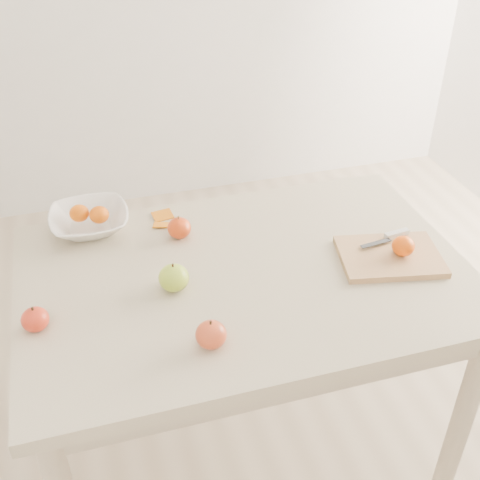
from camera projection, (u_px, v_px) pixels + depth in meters
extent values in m
plane|color=#C6B293|center=(244.00, 446.00, 2.04)|extent=(3.50, 3.50, 0.00)
cube|color=beige|center=(245.00, 277.00, 1.63)|extent=(1.20, 0.80, 0.04)
cylinder|color=#BCAA8E|center=(58.00, 334.00, 1.98)|extent=(0.06, 0.06, 0.71)
cylinder|color=#BCAA8E|center=(357.00, 277.00, 2.23)|extent=(0.06, 0.06, 0.71)
cylinder|color=#BCAA8E|center=(462.00, 420.00, 1.70)|extent=(0.06, 0.06, 0.71)
cube|color=tan|center=(390.00, 256.00, 1.66)|extent=(0.31, 0.25, 0.02)
ellipsoid|color=#E24607|center=(403.00, 246.00, 1.63)|extent=(0.06, 0.06, 0.05)
imported|color=white|center=(89.00, 221.00, 1.77)|extent=(0.23, 0.23, 0.06)
ellipsoid|color=#CA5B07|center=(79.00, 213.00, 1.76)|extent=(0.06, 0.06, 0.05)
ellipsoid|color=#DB5407|center=(99.00, 215.00, 1.75)|extent=(0.06, 0.06, 0.05)
cube|color=#C4650D|center=(163.00, 217.00, 1.84)|extent=(0.07, 0.05, 0.01)
cube|color=orange|center=(161.00, 226.00, 1.80)|extent=(0.05, 0.05, 0.01)
cube|color=silver|center=(397.00, 234.00, 1.72)|extent=(0.08, 0.03, 0.01)
cube|color=#34373B|center=(376.00, 243.00, 1.68)|extent=(0.10, 0.03, 0.00)
ellipsoid|color=olive|center=(174.00, 278.00, 1.54)|extent=(0.08, 0.08, 0.07)
ellipsoid|color=maroon|center=(35.00, 319.00, 1.42)|extent=(0.07, 0.07, 0.06)
ellipsoid|color=#950308|center=(179.00, 228.00, 1.73)|extent=(0.07, 0.07, 0.06)
ellipsoid|color=#A01D13|center=(211.00, 335.00, 1.37)|extent=(0.07, 0.07, 0.07)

